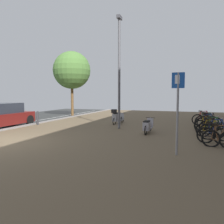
# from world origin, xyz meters

# --- Properties ---
(ground) EXTENTS (21.00, 40.00, 0.13)m
(ground) POSITION_xyz_m (1.43, 0.00, -0.02)
(ground) COLOR #272926
(bicycle_rack_00) EXTENTS (1.30, 0.48, 0.96)m
(bicycle_rack_00) POSITION_xyz_m (8.38, 2.20, 0.34)
(bicycle_rack_00) COLOR black
(bicycle_rack_00) RESTS_ON ground
(bicycle_rack_01) EXTENTS (1.32, 0.48, 0.95)m
(bicycle_rack_01) POSITION_xyz_m (8.24, 2.90, 0.33)
(bicycle_rack_01) COLOR black
(bicycle_rack_01) RESTS_ON ground
(bicycle_rack_02) EXTENTS (1.40, 0.51, 1.03)m
(bicycle_rack_02) POSITION_xyz_m (8.41, 3.59, 0.36)
(bicycle_rack_02) COLOR black
(bicycle_rack_02) RESTS_ON ground
(bicycle_rack_03) EXTENTS (1.29, 0.48, 0.93)m
(bicycle_rack_03) POSITION_xyz_m (8.24, 4.29, 0.33)
(bicycle_rack_03) COLOR black
(bicycle_rack_03) RESTS_ON ground
(bicycle_rack_04) EXTENTS (1.31, 0.52, 0.99)m
(bicycle_rack_04) POSITION_xyz_m (8.41, 4.98, 0.35)
(bicycle_rack_04) COLOR black
(bicycle_rack_04) RESTS_ON ground
(bicycle_rack_05) EXTENTS (1.22, 0.50, 0.93)m
(bicycle_rack_05) POSITION_xyz_m (8.16, 5.68, 0.33)
(bicycle_rack_05) COLOR black
(bicycle_rack_05) RESTS_ON ground
(bicycle_rack_06) EXTENTS (1.38, 0.48, 1.01)m
(bicycle_rack_06) POSITION_xyz_m (8.27, 6.37, 0.35)
(bicycle_rack_06) COLOR black
(bicycle_rack_06) RESTS_ON ground
(bicycle_rack_07) EXTENTS (1.39, 0.48, 1.00)m
(bicycle_rack_07) POSITION_xyz_m (8.43, 7.06, 0.35)
(bicycle_rack_07) COLOR black
(bicycle_rack_07) RESTS_ON ground
(bicycle_rack_08) EXTENTS (1.38, 0.48, 0.98)m
(bicycle_rack_08) POSITION_xyz_m (8.34, 7.76, 0.34)
(bicycle_rack_08) COLOR black
(bicycle_rack_08) RESTS_ON ground
(bicycle_rack_09) EXTENTS (1.41, 0.48, 1.03)m
(bicycle_rack_09) POSITION_xyz_m (8.19, 8.45, 0.36)
(bicycle_rack_09) COLOR black
(bicycle_rack_09) RESTS_ON ground
(scooter_near) EXTENTS (0.60, 1.70, 1.04)m
(scooter_near) POSITION_xyz_m (2.71, 7.27, 0.46)
(scooter_near) COLOR black
(scooter_near) RESTS_ON ground
(scooter_mid) EXTENTS (0.52, 1.83, 0.76)m
(scooter_mid) POSITION_xyz_m (5.31, 4.36, 0.37)
(scooter_mid) COLOR black
(scooter_mid) RESTS_ON ground
(parked_car_near) EXTENTS (1.78, 4.24, 1.46)m
(parked_car_near) POSITION_xyz_m (-3.41, 3.41, 0.69)
(parked_car_near) COLOR maroon
(parked_car_near) RESTS_ON ground
(parking_sign) EXTENTS (0.40, 0.07, 2.68)m
(parking_sign) POSITION_xyz_m (6.91, 0.64, 1.65)
(parking_sign) COLOR gray
(parking_sign) RESTS_ON ground
(lamp_post) EXTENTS (0.20, 0.52, 6.39)m
(lamp_post) POSITION_xyz_m (3.46, 5.37, 3.52)
(lamp_post) COLOR slate
(lamp_post) RESTS_ON ground
(street_tree) EXTENTS (3.36, 3.36, 5.85)m
(street_tree) POSITION_xyz_m (-2.75, 10.93, 4.16)
(street_tree) COLOR brown
(street_tree) RESTS_ON ground
(bollard_far) EXTENTS (0.12, 0.12, 0.90)m
(bollard_far) POSITION_xyz_m (-2.05, 5.13, 0.45)
(bollard_far) COLOR #38383D
(bollard_far) RESTS_ON ground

